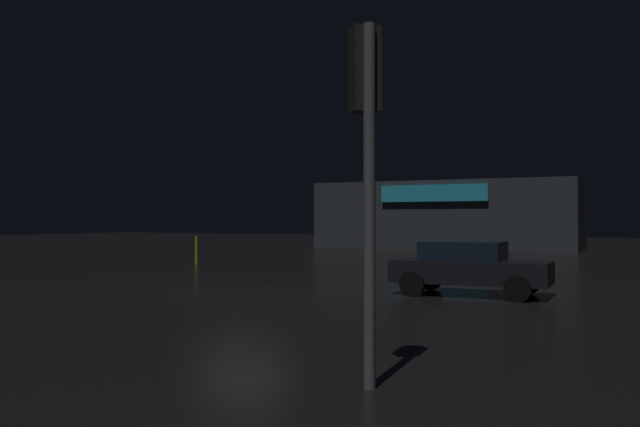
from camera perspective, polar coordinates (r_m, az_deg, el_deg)
name	(u,v)px	position (r m, az deg, el deg)	size (l,w,h in m)	color
ground_plane	(243,292)	(17.32, -6.80, -6.84)	(120.00, 120.00, 0.00)	black
store_building	(449,215)	(44.02, 11.26, -0.16)	(16.57, 7.39, 4.35)	#33383D
traffic_signal_opposite	(366,125)	(7.51, 4.07, 7.73)	(0.41, 0.43, 4.12)	#595B60
car_near	(469,267)	(16.78, 12.95, -4.59)	(3.85, 1.93, 1.35)	black
bollard_kerb_a	(196,250)	(28.19, -10.81, -3.17)	(0.12, 0.12, 1.20)	gold
bollard_kerb_b	(420,258)	(23.53, 8.81, -3.88)	(0.11, 0.11, 1.05)	gold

